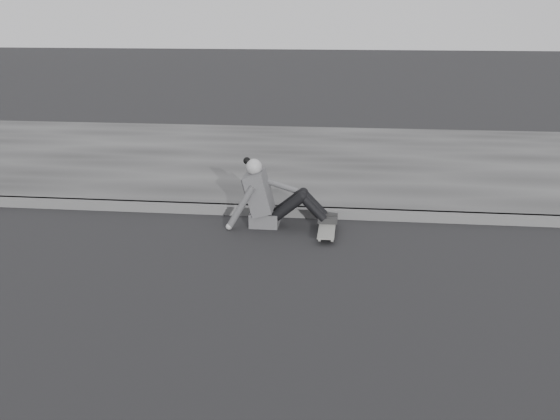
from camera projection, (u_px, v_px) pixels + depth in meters
The scene contains 4 objects.
curb at pixel (536, 220), 7.92m from camera, with size 24.00×0.16×0.12m, color #525252.
sidewalk at pixel (488, 165), 10.78m from camera, with size 24.00×6.00×0.12m, color #3C3C3C.
skateboard at pixel (327, 229), 7.58m from camera, with size 0.20×0.78×0.09m.
seated_woman at pixel (270, 198), 7.81m from camera, with size 1.38×0.46×0.88m.
Camera 1 is at (-2.38, -5.25, 2.60)m, focal length 40.00 mm.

